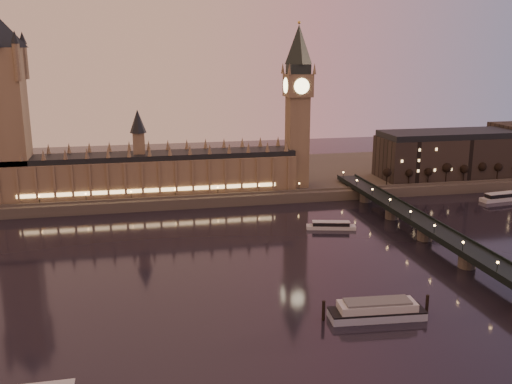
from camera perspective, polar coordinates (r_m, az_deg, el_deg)
The scene contains 17 objects.
ground at distance 252.14m, azimuth -0.30°, elevation -7.58°, with size 700.00×700.00×0.00m, color black.
far_embankment at distance 411.96m, azimuth -0.85°, elevation 1.46°, with size 560.00×130.00×6.00m, color #423D35.
palace_of_westminster at distance 357.76m, azimuth -10.57°, elevation 2.34°, with size 180.00×26.62×52.00m.
victoria_tower at distance 359.01m, azimuth -23.88°, elevation 8.54°, with size 31.68×31.68×118.00m.
big_ben at distance 365.94m, azimuth 4.21°, elevation 9.49°, with size 17.68×17.68×104.00m.
westminster_bridge at distance 282.16m, azimuth 18.31°, elevation -4.74°, with size 13.20×260.00×15.30m.
city_block at distance 439.94m, azimuth 21.70°, elevation 3.83°, with size 155.00×45.00×34.00m.
bare_tree_0 at distance 382.60m, azimuth 13.10°, elevation 1.89°, with size 5.68×5.68×11.56m.
bare_tree_1 at distance 388.40m, azimuth 14.89°, elevation 1.96°, with size 5.68×5.68×11.56m.
bare_tree_2 at distance 394.58m, azimuth 16.64°, elevation 2.03°, with size 5.68×5.68×11.56m.
bare_tree_3 at distance 401.10m, azimuth 18.32°, elevation 2.09°, with size 5.68×5.68×11.56m.
bare_tree_4 at distance 407.97m, azimuth 19.96°, elevation 2.15°, with size 5.68×5.68×11.56m.
bare_tree_5 at distance 415.15m, azimuth 21.53°, elevation 2.21°, with size 5.68×5.68×11.56m.
bare_tree_6 at distance 422.64m, azimuth 23.06°, elevation 2.26°, with size 5.68×5.68×11.56m.
cruise_boat_a at distance 306.67m, azimuth 7.51°, elevation -3.35°, with size 26.68×11.79×4.17m.
cruise_boat_b at distance 391.95m, azimuth 23.31°, elevation -0.47°, with size 28.93×10.61×5.22m.
moored_barge at distance 211.31m, azimuth 12.00°, elevation -11.48°, with size 39.39×12.23×7.24m.
Camera 1 is at (-47.16, -229.47, 93.24)m, focal length 40.00 mm.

